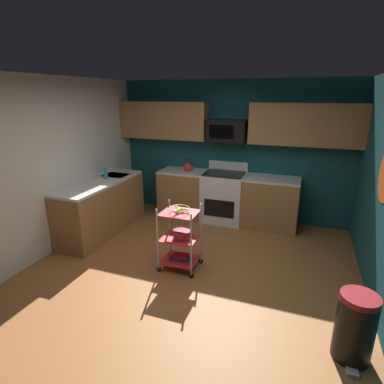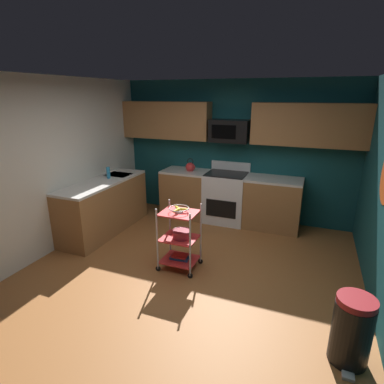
# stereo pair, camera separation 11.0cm
# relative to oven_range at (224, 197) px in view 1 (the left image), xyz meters

# --- Properties ---
(floor) EXTENTS (4.40, 4.80, 0.04)m
(floor) POSITION_rel_oven_range_xyz_m (0.05, -2.10, -0.50)
(floor) COLOR #995B2D
(floor) RESTS_ON ground
(wall_back) EXTENTS (4.52, 0.06, 2.60)m
(wall_back) POSITION_rel_oven_range_xyz_m (0.05, 0.33, 0.82)
(wall_back) COLOR #14474C
(wall_back) RESTS_ON ground
(wall_left) EXTENTS (0.06, 4.80, 2.60)m
(wall_left) POSITION_rel_oven_range_xyz_m (-2.18, -2.10, 0.82)
(wall_left) COLOR silver
(wall_left) RESTS_ON ground
(counter_run) EXTENTS (3.51, 2.46, 0.92)m
(counter_run) POSITION_rel_oven_range_xyz_m (-0.75, -0.52, -0.01)
(counter_run) COLOR #9E6B3D
(counter_run) RESTS_ON ground
(oven_range) EXTENTS (0.76, 0.65, 1.10)m
(oven_range) POSITION_rel_oven_range_xyz_m (0.00, 0.00, 0.00)
(oven_range) COLOR white
(oven_range) RESTS_ON ground
(upper_cabinets) EXTENTS (4.40, 0.33, 0.70)m
(upper_cabinets) POSITION_rel_oven_range_xyz_m (0.06, 0.13, 1.37)
(upper_cabinets) COLOR #9E6B3D
(microwave) EXTENTS (0.70, 0.39, 0.40)m
(microwave) POSITION_rel_oven_range_xyz_m (-0.00, 0.10, 1.22)
(microwave) COLOR black
(rolling_cart) EXTENTS (0.55, 0.42, 0.91)m
(rolling_cart) POSITION_rel_oven_range_xyz_m (-0.13, -1.89, -0.03)
(rolling_cart) COLOR silver
(rolling_cart) RESTS_ON ground
(fruit_bowl) EXTENTS (0.27, 0.27, 0.07)m
(fruit_bowl) POSITION_rel_oven_range_xyz_m (-0.13, -1.89, 0.40)
(fruit_bowl) COLOR silver
(fruit_bowl) RESTS_ON rolling_cart
(mixing_bowl_large) EXTENTS (0.25, 0.25, 0.11)m
(mixing_bowl_large) POSITION_rel_oven_range_xyz_m (-0.09, -1.89, 0.04)
(mixing_bowl_large) COLOR maroon
(mixing_bowl_large) RESTS_ON rolling_cart
(book_stack) EXTENTS (0.27, 0.16, 0.07)m
(book_stack) POSITION_rel_oven_range_xyz_m (-0.13, -1.89, -0.32)
(book_stack) COLOR #1E4C8C
(book_stack) RESTS_ON rolling_cart
(kettle) EXTENTS (0.21, 0.18, 0.26)m
(kettle) POSITION_rel_oven_range_xyz_m (-0.73, -0.00, 0.52)
(kettle) COLOR red
(kettle) RESTS_ON counter_run
(dish_soap_bottle) EXTENTS (0.06, 0.06, 0.20)m
(dish_soap_bottle) POSITION_rel_oven_range_xyz_m (-1.85, -1.05, 0.54)
(dish_soap_bottle) COLOR #2D8CBF
(dish_soap_bottle) RESTS_ON counter_run
(trash_can) EXTENTS (0.34, 0.42, 0.66)m
(trash_can) POSITION_rel_oven_range_xyz_m (1.95, -2.79, -0.15)
(trash_can) COLOR black
(trash_can) RESTS_ON ground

